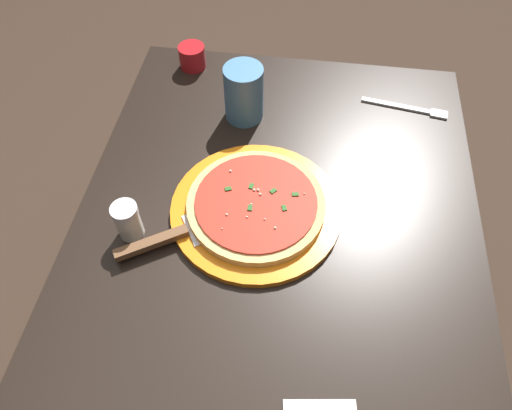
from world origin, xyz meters
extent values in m
plane|color=#38281E|center=(0.00, 0.00, 0.00)|extent=(5.00, 5.00, 0.00)
cube|color=black|center=(0.40, -0.30, 0.35)|extent=(0.06, 0.06, 0.70)
cube|color=black|center=(0.40, 0.30, 0.35)|extent=(0.06, 0.06, 0.70)
cube|color=black|center=(0.00, 0.00, 0.71)|extent=(0.95, 0.74, 0.03)
cylinder|color=orange|center=(0.01, 0.04, 0.73)|extent=(0.31, 0.31, 0.01)
cylinder|color=#DBB26B|center=(0.01, 0.04, 0.75)|extent=(0.25, 0.25, 0.02)
cylinder|color=red|center=(0.01, 0.04, 0.76)|extent=(0.22, 0.22, 0.00)
sphere|color=#EFEACC|center=(-0.03, 0.02, 0.76)|extent=(0.00, 0.00, 0.00)
sphere|color=#EFEACC|center=(0.07, 0.10, 0.76)|extent=(0.00, 0.00, 0.00)
sphere|color=#EFEACC|center=(0.03, 0.04, 0.76)|extent=(0.01, 0.01, 0.01)
sphere|color=#EFEACC|center=(-0.03, 0.09, 0.76)|extent=(0.00, 0.00, 0.00)
sphere|color=#EFEACC|center=(-0.04, 0.00, 0.76)|extent=(0.00, 0.00, 0.00)
sphere|color=#EFEACC|center=(0.00, 0.05, 0.76)|extent=(0.00, 0.00, 0.00)
sphere|color=#EFEACC|center=(0.02, 0.03, 0.76)|extent=(0.00, 0.00, 0.00)
sphere|color=#EFEACC|center=(-0.03, 0.05, 0.76)|extent=(0.00, 0.00, 0.00)
sphere|color=#EFEACC|center=(0.04, -0.04, 0.76)|extent=(0.00, 0.00, 0.00)
sphere|color=#EFEACC|center=(-0.06, 0.09, 0.76)|extent=(0.00, 0.00, 0.00)
sphere|color=#EFEACC|center=(0.03, 0.05, 0.76)|extent=(0.00, 0.00, 0.00)
cube|color=#23561E|center=(0.03, -0.03, 0.76)|extent=(0.01, 0.01, 0.00)
cube|color=#23561E|center=(0.04, 0.01, 0.76)|extent=(0.01, 0.01, 0.00)
cube|color=#23561E|center=(0.04, 0.05, 0.76)|extent=(0.01, 0.01, 0.00)
cube|color=#23561E|center=(0.03, 0.09, 0.76)|extent=(0.01, 0.01, 0.00)
cube|color=#23561E|center=(0.00, -0.01, 0.76)|extent=(0.01, 0.01, 0.00)
cube|color=#23561E|center=(-0.01, 0.05, 0.76)|extent=(0.01, 0.01, 0.00)
cube|color=silver|center=(-0.04, 0.11, 0.74)|extent=(0.11, 0.11, 0.00)
cube|color=brown|center=(-0.09, 0.21, 0.75)|extent=(0.08, 0.12, 0.01)
cylinder|color=teal|center=(0.26, 0.10, 0.79)|extent=(0.08, 0.08, 0.12)
cylinder|color=#B2191E|center=(0.41, 0.25, 0.75)|extent=(0.06, 0.06, 0.05)
cube|color=silver|center=(0.33, -0.22, 0.73)|extent=(0.04, 0.15, 0.00)
cube|color=silver|center=(0.32, -0.32, 0.73)|extent=(0.03, 0.04, 0.00)
cylinder|color=silver|center=(-0.07, 0.25, 0.76)|extent=(0.04, 0.04, 0.06)
cylinder|color=silver|center=(-0.07, 0.25, 0.79)|extent=(0.05, 0.05, 0.01)
camera|label=1|loc=(-0.50, -0.03, 1.44)|focal=33.36mm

